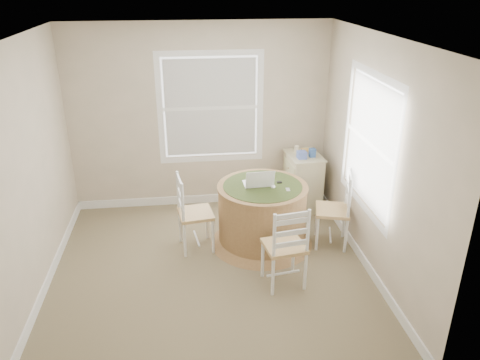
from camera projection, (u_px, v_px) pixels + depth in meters
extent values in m
cube|color=#7F7251|center=(211.00, 272.00, 5.39)|extent=(3.60, 3.60, 0.02)
cube|color=white|center=(204.00, 36.00, 4.33)|extent=(3.60, 3.60, 0.02)
cube|color=beige|center=(200.00, 118.00, 6.50)|extent=(3.60, 0.02, 2.60)
cube|color=beige|center=(224.00, 265.00, 3.21)|extent=(3.60, 0.02, 2.60)
cube|color=beige|center=(26.00, 175.00, 4.65)|extent=(0.02, 3.60, 2.60)
cube|color=beige|center=(375.00, 159.00, 5.06)|extent=(0.02, 3.60, 2.60)
cube|color=white|center=(203.00, 199.00, 6.98)|extent=(3.60, 0.02, 0.12)
cube|color=white|center=(49.00, 278.00, 5.16)|extent=(0.02, 3.60, 0.12)
cube|color=white|center=(361.00, 256.00, 5.56)|extent=(0.02, 3.60, 0.12)
cylinder|color=olive|center=(262.00, 212.00, 5.80)|extent=(1.08, 1.08, 0.70)
cone|color=olive|center=(261.00, 239.00, 5.95)|extent=(1.28, 1.28, 0.08)
cylinder|color=olive|center=(263.00, 187.00, 5.66)|extent=(1.10, 1.10, 0.03)
cylinder|color=#3B481F|center=(263.00, 186.00, 5.65)|extent=(0.96, 0.96, 0.01)
cone|color=#3B481F|center=(263.00, 190.00, 5.68)|extent=(1.06, 1.06, 0.10)
cube|color=white|center=(258.00, 184.00, 5.70)|extent=(0.35, 0.25, 0.02)
cube|color=silver|center=(258.00, 183.00, 5.70)|extent=(0.29, 0.14, 0.00)
cube|color=black|center=(260.00, 180.00, 5.52)|extent=(0.35, 0.08, 0.22)
ellipsoid|color=white|center=(273.00, 186.00, 5.61)|extent=(0.07, 0.10, 0.03)
cube|color=#B7BABF|center=(288.00, 190.00, 5.54)|extent=(0.05, 0.09, 0.02)
cube|color=black|center=(279.00, 183.00, 5.73)|extent=(0.06, 0.05, 0.02)
cube|color=beige|center=(303.00, 182.00, 6.72)|extent=(0.47, 0.61, 0.79)
cube|color=beige|center=(304.00, 156.00, 6.56)|extent=(0.50, 0.65, 0.02)
cube|color=#BCBE8C|center=(287.00, 198.00, 6.77)|extent=(0.05, 0.49, 0.17)
cube|color=#BCBE8C|center=(288.00, 183.00, 6.68)|extent=(0.05, 0.49, 0.17)
cube|color=#BCBE8C|center=(288.00, 168.00, 6.58)|extent=(0.05, 0.49, 0.17)
cube|color=#5369BD|center=(302.00, 155.00, 6.41)|extent=(0.13, 0.13, 0.10)
cube|color=#DFAB4E|center=(307.00, 151.00, 6.61)|extent=(0.16, 0.11, 0.06)
cube|color=#33589B|center=(313.00, 153.00, 6.46)|extent=(0.09, 0.09, 0.12)
cylinder|color=beige|center=(296.00, 149.00, 6.65)|extent=(0.07, 0.07, 0.09)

